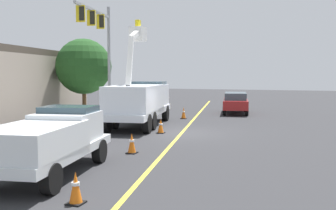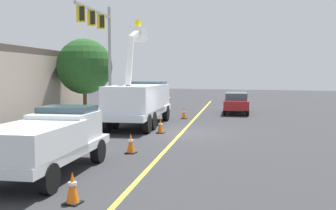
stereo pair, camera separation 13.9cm
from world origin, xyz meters
TOP-DOWN VIEW (x-y plane):
  - ground at (0.00, 0.00)m, footprint 120.00×120.00m
  - sidewalk_far_side at (-1.26, 7.37)m, footprint 59.75×13.66m
  - lane_centre_stripe at (0.00, 0.00)m, footprint 49.31×8.58m
  - utility_bucket_truck at (1.98, 3.32)m, footprint 8.50×3.85m
  - service_pickup_truck at (-9.61, 1.33)m, footprint 5.87×3.01m
  - passing_minivan at (11.30, -1.04)m, footprint 5.05×2.68m
  - traffic_cone_leading at (-11.65, -0.92)m, footprint 0.40×0.40m
  - traffic_cone_mid_front at (-5.74, 0.30)m, footprint 0.40×0.40m
  - traffic_cone_mid_rear at (-0.45, 1.04)m, footprint 0.40×0.40m
  - traffic_cone_trailing at (6.38, 1.85)m, footprint 0.40×0.40m
  - traffic_signal_mast at (4.18, 7.27)m, footprint 6.20×1.29m
  - street_tree_right at (7.87, 10.92)m, footprint 4.57×4.57m

SIDE VIEW (x-z plane):
  - ground at x=0.00m, z-range 0.00..0.00m
  - lane_centre_stripe at x=0.00m, z-range 0.00..0.01m
  - sidewalk_far_side at x=-1.26m, z-range 0.00..0.12m
  - traffic_cone_mid_rear at x=-0.45m, z-range -0.01..0.78m
  - traffic_cone_leading at x=-11.65m, z-range -0.01..0.80m
  - traffic_cone_mid_front at x=-5.74m, z-range -0.01..0.81m
  - traffic_cone_trailing at x=6.38m, z-range -0.01..0.82m
  - passing_minivan at x=11.30m, z-range 0.13..1.82m
  - service_pickup_truck at x=-9.61m, z-range 0.09..2.15m
  - utility_bucket_truck at x=1.98m, z-range -1.72..4.92m
  - street_tree_right at x=7.87m, z-range 0.76..6.85m
  - traffic_signal_mast at x=4.18m, z-range 1.67..9.82m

